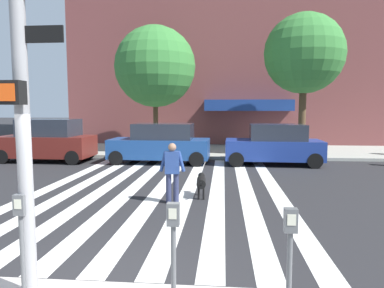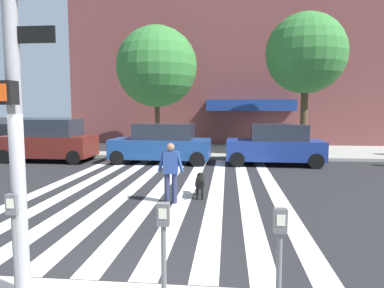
{
  "view_description": "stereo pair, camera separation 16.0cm",
  "coord_description": "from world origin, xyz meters",
  "px_view_note": "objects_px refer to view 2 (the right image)",
  "views": [
    {
      "loc": [
        1.73,
        -4.59,
        2.57
      ],
      "look_at": [
        0.59,
        8.18,
        1.26
      ],
      "focal_mm": 33.01,
      "sensor_mm": 36.0,
      "label": 1
    },
    {
      "loc": [
        1.89,
        -4.58,
        2.57
      ],
      "look_at": [
        0.59,
        8.18,
        1.26
      ],
      "focal_mm": 33.01,
      "sensor_mm": 36.0,
      "label": 2
    }
  ],
  "objects_px": {
    "parked_car_near_curb": "(49,141)",
    "dog_on_leash": "(200,182)",
    "street_tree_middle": "(306,54)",
    "parking_meter_third_along": "(279,252)",
    "parking_meter_second_along": "(164,244)",
    "parking_meter_curbside": "(14,231)",
    "traffic_light_pole": "(8,28)",
    "parked_car_third_in_line": "(275,145)",
    "pedestrian_dog_walker": "(171,169)",
    "parked_car_behind_first": "(162,144)",
    "street_tree_nearest": "(157,67)"
  },
  "relations": [
    {
      "from": "parking_meter_third_along",
      "to": "parking_meter_second_along",
      "type": "bearing_deg",
      "value": 175.56
    },
    {
      "from": "parked_car_near_curb",
      "to": "street_tree_middle",
      "type": "relative_size",
      "value": 0.6
    },
    {
      "from": "parking_meter_second_along",
      "to": "parking_meter_third_along",
      "type": "bearing_deg",
      "value": -4.44
    },
    {
      "from": "parked_car_near_curb",
      "to": "traffic_light_pole",
      "type": "bearing_deg",
      "value": -63.71
    },
    {
      "from": "parked_car_third_in_line",
      "to": "street_tree_middle",
      "type": "relative_size",
      "value": 0.6
    },
    {
      "from": "parking_meter_third_along",
      "to": "parked_car_near_curb",
      "type": "height_order",
      "value": "parked_car_near_curb"
    },
    {
      "from": "street_tree_middle",
      "to": "traffic_light_pole",
      "type": "bearing_deg",
      "value": -113.77
    },
    {
      "from": "dog_on_leash",
      "to": "street_tree_middle",
      "type": "bearing_deg",
      "value": 62.2
    },
    {
      "from": "traffic_light_pole",
      "to": "parking_meter_curbside",
      "type": "distance_m",
      "value": 2.49
    },
    {
      "from": "parked_car_behind_first",
      "to": "street_tree_middle",
      "type": "xyz_separation_m",
      "value": [
        7.03,
        2.81,
        4.44
      ]
    },
    {
      "from": "parked_car_near_curb",
      "to": "parked_car_behind_first",
      "type": "distance_m",
      "value": 5.52
    },
    {
      "from": "parking_meter_third_along",
      "to": "parked_car_near_curb",
      "type": "distance_m",
      "value": 15.48
    },
    {
      "from": "street_tree_middle",
      "to": "pedestrian_dog_walker",
      "type": "relative_size",
      "value": 4.44
    },
    {
      "from": "dog_on_leash",
      "to": "parking_meter_second_along",
      "type": "bearing_deg",
      "value": -89.31
    },
    {
      "from": "parking_meter_third_along",
      "to": "dog_on_leash",
      "type": "xyz_separation_m",
      "value": [
        -1.35,
        6.29,
        -0.59
      ]
    },
    {
      "from": "parking_meter_curbside",
      "to": "street_tree_nearest",
      "type": "height_order",
      "value": "street_tree_nearest"
    },
    {
      "from": "traffic_light_pole",
      "to": "dog_on_leash",
      "type": "height_order",
      "value": "traffic_light_pole"
    },
    {
      "from": "parking_meter_curbside",
      "to": "parked_car_near_curb",
      "type": "relative_size",
      "value": 0.31
    },
    {
      "from": "parked_car_near_curb",
      "to": "street_tree_nearest",
      "type": "relative_size",
      "value": 0.63
    },
    {
      "from": "street_tree_middle",
      "to": "parking_meter_second_along",
      "type": "bearing_deg",
      "value": -107.09
    },
    {
      "from": "street_tree_middle",
      "to": "parking_meter_third_along",
      "type": "bearing_deg",
      "value": -102.5
    },
    {
      "from": "parking_meter_curbside",
      "to": "traffic_light_pole",
      "type": "bearing_deg",
      "value": 42.22
    },
    {
      "from": "parking_meter_second_along",
      "to": "parked_car_third_in_line",
      "type": "distance_m",
      "value": 12.7
    },
    {
      "from": "parked_car_near_curb",
      "to": "street_tree_middle",
      "type": "distance_m",
      "value": 13.58
    },
    {
      "from": "parking_meter_second_along",
      "to": "street_tree_middle",
      "type": "height_order",
      "value": "street_tree_middle"
    },
    {
      "from": "parked_car_third_in_line",
      "to": "pedestrian_dog_walker",
      "type": "bearing_deg",
      "value": -117.86
    },
    {
      "from": "traffic_light_pole",
      "to": "parking_meter_second_along",
      "type": "height_order",
      "value": "traffic_light_pole"
    },
    {
      "from": "pedestrian_dog_walker",
      "to": "dog_on_leash",
      "type": "relative_size",
      "value": 1.5
    },
    {
      "from": "street_tree_middle",
      "to": "parked_car_third_in_line",
      "type": "bearing_deg",
      "value": -122.74
    },
    {
      "from": "parking_meter_curbside",
      "to": "dog_on_leash",
      "type": "bearing_deg",
      "value": 72.58
    },
    {
      "from": "traffic_light_pole",
      "to": "street_tree_nearest",
      "type": "xyz_separation_m",
      "value": [
        -1.37,
        15.63,
        1.34
      ]
    },
    {
      "from": "parked_car_near_curb",
      "to": "dog_on_leash",
      "type": "relative_size",
      "value": 3.98
    },
    {
      "from": "street_tree_nearest",
      "to": "pedestrian_dog_walker",
      "type": "xyz_separation_m",
      "value": [
        2.47,
        -10.46,
        -3.94
      ]
    },
    {
      "from": "parking_meter_third_along",
      "to": "pedestrian_dog_walker",
      "type": "distance_m",
      "value": 5.91
    },
    {
      "from": "traffic_light_pole",
      "to": "parked_car_near_curb",
      "type": "bearing_deg",
      "value": 116.29
    },
    {
      "from": "parked_car_near_curb",
      "to": "pedestrian_dog_walker",
      "type": "bearing_deg",
      "value": -44.42
    },
    {
      "from": "parked_car_third_in_line",
      "to": "pedestrian_dog_walker",
      "type": "xyz_separation_m",
      "value": [
        -3.67,
        -6.94,
        0.03
      ]
    },
    {
      "from": "parking_meter_second_along",
      "to": "parked_car_near_curb",
      "type": "height_order",
      "value": "parked_car_near_curb"
    },
    {
      "from": "street_tree_middle",
      "to": "dog_on_leash",
      "type": "height_order",
      "value": "street_tree_middle"
    },
    {
      "from": "pedestrian_dog_walker",
      "to": "dog_on_leash",
      "type": "distance_m",
      "value": 1.16
    },
    {
      "from": "parked_car_near_curb",
      "to": "pedestrian_dog_walker",
      "type": "height_order",
      "value": "parked_car_near_curb"
    },
    {
      "from": "parking_meter_curbside",
      "to": "parked_car_near_curb",
      "type": "xyz_separation_m",
      "value": [
        -5.94,
        12.15,
        -0.04
      ]
    },
    {
      "from": "traffic_light_pole",
      "to": "parked_car_near_curb",
      "type": "distance_m",
      "value": 13.75
    },
    {
      "from": "traffic_light_pole",
      "to": "parking_meter_second_along",
      "type": "relative_size",
      "value": 4.26
    },
    {
      "from": "parked_car_behind_first",
      "to": "dog_on_leash",
      "type": "height_order",
      "value": "parked_car_behind_first"
    },
    {
      "from": "parking_meter_curbside",
      "to": "parked_car_behind_first",
      "type": "distance_m",
      "value": 12.16
    },
    {
      "from": "parking_meter_curbside",
      "to": "street_tree_middle",
      "type": "relative_size",
      "value": 0.19
    },
    {
      "from": "parked_car_behind_first",
      "to": "dog_on_leash",
      "type": "xyz_separation_m",
      "value": [
        2.29,
        -6.18,
        -0.47
      ]
    },
    {
      "from": "parking_meter_second_along",
      "to": "dog_on_leash",
      "type": "height_order",
      "value": "parking_meter_second_along"
    },
    {
      "from": "traffic_light_pole",
      "to": "parking_meter_second_along",
      "type": "bearing_deg",
      "value": -7.74
    }
  ]
}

